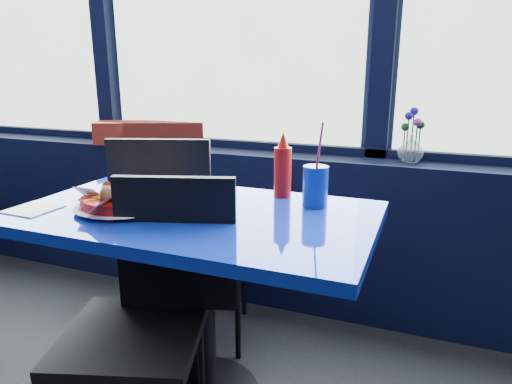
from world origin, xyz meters
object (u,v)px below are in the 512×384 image
at_px(chair_near_back, 185,229).
at_px(ketchup_bottle, 283,168).
at_px(soda_cup, 315,185).
at_px(food_basket, 117,202).
at_px(near_table, 196,261).
at_px(chair_near_front, 151,303).
at_px(flower_vase, 411,146).
at_px(planter_box, 151,132).

xyz_separation_m(chair_near_back, ketchup_bottle, (0.45, -0.04, 0.31)).
bearing_deg(soda_cup, food_basket, -152.62).
bearing_deg(near_table, soda_cup, 29.26).
bearing_deg(chair_near_front, flower_vase, 40.47).
height_order(chair_near_front, ketchup_bottle, ketchup_bottle).
distance_m(chair_near_front, ketchup_bottle, 0.67).
bearing_deg(planter_box, chair_near_front, -78.30).
xyz_separation_m(chair_near_back, flower_vase, (0.87, 0.54, 0.33)).
relative_size(near_table, soda_cup, 4.03).
relative_size(chair_near_back, planter_box, 1.55).
bearing_deg(near_table, ketchup_bottle, 51.82).
xyz_separation_m(near_table, planter_box, (-0.77, 0.90, 0.29)).
distance_m(chair_near_back, ketchup_bottle, 0.55).
height_order(chair_near_back, planter_box, chair_near_back).
xyz_separation_m(near_table, ketchup_bottle, (0.22, 0.28, 0.29)).
relative_size(chair_near_back, soda_cup, 3.19).
relative_size(near_table, flower_vase, 4.87).
xyz_separation_m(chair_near_back, soda_cup, (0.59, -0.12, 0.28)).
height_order(planter_box, food_basket, planter_box).
xyz_separation_m(food_basket, ketchup_bottle, (0.45, 0.39, 0.07)).
height_order(planter_box, soda_cup, soda_cup).
bearing_deg(planter_box, chair_near_back, -68.23).
height_order(planter_box, ketchup_bottle, ketchup_bottle).
distance_m(ketchup_bottle, soda_cup, 0.17).
bearing_deg(flower_vase, soda_cup, -112.79).
height_order(near_table, chair_near_back, chair_near_back).
height_order(ketchup_bottle, soda_cup, soda_cup).
bearing_deg(ketchup_bottle, soda_cup, -27.90).
height_order(chair_near_back, food_basket, chair_near_back).
distance_m(near_table, flower_vase, 1.12).
xyz_separation_m(near_table, chair_near_front, (-0.04, -0.23, -0.05)).
bearing_deg(flower_vase, planter_box, 178.45).
height_order(planter_box, flower_vase, flower_vase).
distance_m(planter_box, soda_cup, 1.33).
xyz_separation_m(planter_box, ketchup_bottle, (0.99, -0.62, -0.00)).
height_order(food_basket, ketchup_bottle, ketchup_bottle).
bearing_deg(planter_box, near_table, -70.72).
distance_m(flower_vase, soda_cup, 0.71).
xyz_separation_m(flower_vase, ketchup_bottle, (-0.42, -0.58, -0.02)).
xyz_separation_m(planter_box, flower_vase, (1.41, -0.04, 0.01)).
bearing_deg(near_table, chair_near_front, -99.52).
relative_size(chair_near_front, chair_near_back, 0.94).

